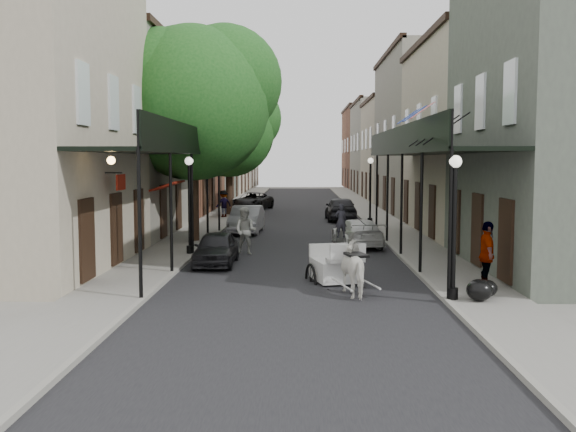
{
  "coord_description": "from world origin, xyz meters",
  "views": [
    {
      "loc": [
        0.18,
        -18.41,
        3.71
      ],
      "look_at": [
        -0.32,
        5.69,
        1.6
      ],
      "focal_mm": 40.0,
      "sensor_mm": 36.0,
      "label": 1
    }
  ],
  "objects_px": {
    "tree_near": "(202,97)",
    "tree_far": "(234,128)",
    "car_right_far": "(341,209)",
    "pedestrian_sidewalk_left": "(224,204)",
    "carriage": "(332,250)",
    "car_left_mid": "(247,220)",
    "lamppost_right_far": "(370,189)",
    "horse": "(357,269)",
    "lamppost_right_near": "(454,225)",
    "car_right_near": "(357,233)",
    "lamppost_left": "(190,203)",
    "pedestrian_walking": "(246,231)",
    "car_left_far": "(252,201)",
    "car_left_near": "(216,248)",
    "pedestrian_sidewalk_right": "(487,255)"
  },
  "relations": [
    {
      "from": "pedestrian_sidewalk_right",
      "to": "car_right_near",
      "type": "distance_m",
      "value": 10.01
    },
    {
      "from": "carriage",
      "to": "pedestrian_sidewalk_right",
      "type": "relative_size",
      "value": 1.29
    },
    {
      "from": "tree_far",
      "to": "pedestrian_walking",
      "type": "relative_size",
      "value": 4.61
    },
    {
      "from": "pedestrian_sidewalk_left",
      "to": "carriage",
      "type": "bearing_deg",
      "value": 72.98
    },
    {
      "from": "lamppost_left",
      "to": "carriage",
      "type": "bearing_deg",
      "value": -42.43
    },
    {
      "from": "lamppost_right_far",
      "to": "car_right_far",
      "type": "height_order",
      "value": "lamppost_right_far"
    },
    {
      "from": "lamppost_right_near",
      "to": "horse",
      "type": "relative_size",
      "value": 2.14
    },
    {
      "from": "lamppost_right_near",
      "to": "carriage",
      "type": "distance_m",
      "value": 4.5
    },
    {
      "from": "pedestrian_walking",
      "to": "lamppost_right_far",
      "type": "bearing_deg",
      "value": 74.36
    },
    {
      "from": "horse",
      "to": "carriage",
      "type": "relative_size",
      "value": 0.71
    },
    {
      "from": "tree_near",
      "to": "carriage",
      "type": "bearing_deg",
      "value": -59.23
    },
    {
      "from": "horse",
      "to": "lamppost_right_near",
      "type": "bearing_deg",
      "value": 142.54
    },
    {
      "from": "lamppost_right_near",
      "to": "car_right_near",
      "type": "bearing_deg",
      "value": 97.77
    },
    {
      "from": "tree_far",
      "to": "car_left_mid",
      "type": "height_order",
      "value": "tree_far"
    },
    {
      "from": "car_left_near",
      "to": "car_right_near",
      "type": "relative_size",
      "value": 0.85
    },
    {
      "from": "car_right_far",
      "to": "car_left_mid",
      "type": "bearing_deg",
      "value": 50.94
    },
    {
      "from": "carriage",
      "to": "pedestrian_walking",
      "type": "xyz_separation_m",
      "value": [
        -3.14,
        5.33,
        -0.02
      ]
    },
    {
      "from": "tree_far",
      "to": "car_right_far",
      "type": "relative_size",
      "value": 1.98
    },
    {
      "from": "lamppost_right_far",
      "to": "pedestrian_sidewalk_left",
      "type": "relative_size",
      "value": 2.21
    },
    {
      "from": "horse",
      "to": "pedestrian_sidewalk_right",
      "type": "height_order",
      "value": "pedestrian_sidewalk_right"
    },
    {
      "from": "carriage",
      "to": "lamppost_right_far",
      "type": "bearing_deg",
      "value": 65.35
    },
    {
      "from": "tree_near",
      "to": "car_right_far",
      "type": "relative_size",
      "value": 2.21
    },
    {
      "from": "carriage",
      "to": "tree_far",
      "type": "bearing_deg",
      "value": 88.53
    },
    {
      "from": "pedestrian_walking",
      "to": "pedestrian_sidewalk_right",
      "type": "relative_size",
      "value": 0.99
    },
    {
      "from": "lamppost_right_near",
      "to": "carriage",
      "type": "height_order",
      "value": "lamppost_right_near"
    },
    {
      "from": "tree_far",
      "to": "lamppost_right_far",
      "type": "distance_m",
      "value": 11.05
    },
    {
      "from": "car_left_far",
      "to": "car_right_far",
      "type": "distance_m",
      "value": 10.42
    },
    {
      "from": "tree_near",
      "to": "tree_far",
      "type": "xyz_separation_m",
      "value": [
        -0.05,
        14.0,
        -0.65
      ]
    },
    {
      "from": "tree_near",
      "to": "car_left_far",
      "type": "xyz_separation_m",
      "value": [
        0.74,
        19.02,
        -5.84
      ]
    },
    {
      "from": "tree_far",
      "to": "lamppost_left",
      "type": "height_order",
      "value": "tree_far"
    },
    {
      "from": "car_left_far",
      "to": "car_right_near",
      "type": "height_order",
      "value": "car_left_far"
    },
    {
      "from": "carriage",
      "to": "car_right_near",
      "type": "relative_size",
      "value": 0.6
    },
    {
      "from": "tree_far",
      "to": "car_left_mid",
      "type": "xyz_separation_m",
      "value": [
        1.65,
        -10.18,
        -5.15
      ]
    },
    {
      "from": "car_left_mid",
      "to": "car_right_near",
      "type": "xyz_separation_m",
      "value": [
        5.2,
        -5.0,
        -0.1
      ]
    },
    {
      "from": "tree_near",
      "to": "car_right_far",
      "type": "xyz_separation_m",
      "value": [
        6.8,
        10.54,
        -5.75
      ]
    },
    {
      "from": "lamppost_left",
      "to": "car_left_near",
      "type": "bearing_deg",
      "value": -57.59
    },
    {
      "from": "lamppost_left",
      "to": "car_right_far",
      "type": "height_order",
      "value": "lamppost_left"
    },
    {
      "from": "pedestrian_sidewalk_right",
      "to": "car_left_near",
      "type": "relative_size",
      "value": 0.54
    },
    {
      "from": "tree_far",
      "to": "lamppost_right_near",
      "type": "relative_size",
      "value": 2.32
    },
    {
      "from": "pedestrian_sidewalk_left",
      "to": "tree_near",
      "type": "bearing_deg",
      "value": 59.69
    },
    {
      "from": "carriage",
      "to": "pedestrian_sidewalk_left",
      "type": "height_order",
      "value": "carriage"
    },
    {
      "from": "lamppost_right_far",
      "to": "horse",
      "type": "relative_size",
      "value": 2.14
    },
    {
      "from": "carriage",
      "to": "car_right_far",
      "type": "relative_size",
      "value": 0.56
    },
    {
      "from": "lamppost_right_near",
      "to": "car_right_far",
      "type": "bearing_deg",
      "value": 93.78
    },
    {
      "from": "tree_far",
      "to": "car_right_far",
      "type": "xyz_separation_m",
      "value": [
        6.85,
        -3.46,
        -5.1
      ]
    },
    {
      "from": "tree_near",
      "to": "lamppost_left",
      "type": "bearing_deg",
      "value": -88.66
    },
    {
      "from": "tree_near",
      "to": "lamppost_right_near",
      "type": "xyz_separation_m",
      "value": [
        8.3,
        -12.18,
        -4.44
      ]
    },
    {
      "from": "lamppost_left",
      "to": "pedestrian_walking",
      "type": "height_order",
      "value": "lamppost_left"
    },
    {
      "from": "horse",
      "to": "car_left_mid",
      "type": "xyz_separation_m",
      "value": [
        -4.32,
        15.0,
        -0.04
      ]
    },
    {
      "from": "tree_near",
      "to": "pedestrian_walking",
      "type": "distance_m",
      "value": 7.0
    }
  ]
}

